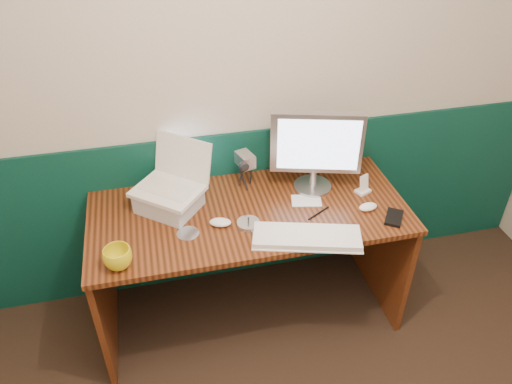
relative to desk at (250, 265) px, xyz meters
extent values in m
cube|color=beige|center=(0.16, 0.37, 0.88)|extent=(3.50, 0.04, 2.50)
cube|color=#073129|center=(0.16, 0.36, 0.12)|extent=(3.48, 0.02, 1.00)
cube|color=#321709|center=(0.00, 0.00, 0.00)|extent=(1.60, 0.70, 0.75)
cube|color=silver|center=(-0.39, 0.11, 0.42)|extent=(0.36, 0.36, 0.10)
cube|color=white|center=(0.21, -0.28, 0.39)|extent=(0.52, 0.30, 0.03)
ellipsoid|color=white|center=(0.59, -0.13, 0.39)|extent=(0.11, 0.07, 0.03)
ellipsoid|color=white|center=(-0.16, -0.08, 0.39)|extent=(0.12, 0.09, 0.04)
imported|color=yellow|center=(-0.64, -0.26, 0.42)|extent=(0.16, 0.16, 0.10)
cylinder|color=silver|center=(-0.03, -0.12, 0.39)|extent=(0.11, 0.11, 0.02)
cylinder|color=#B6BBC7|center=(-0.32, -0.11, 0.38)|extent=(0.11, 0.11, 0.00)
cylinder|color=black|center=(0.33, -0.10, 0.38)|extent=(0.13, 0.08, 0.01)
cube|color=white|center=(0.30, 0.01, 0.38)|extent=(0.17, 0.13, 0.00)
cube|color=white|center=(0.62, 0.02, 0.38)|extent=(0.09, 0.08, 0.01)
cube|color=white|center=(0.62, 0.02, 0.43)|extent=(0.06, 0.04, 0.09)
cube|color=black|center=(0.68, -0.23, 0.38)|extent=(0.14, 0.15, 0.02)
camera|label=1|loc=(-0.42, -1.94, 1.92)|focal=35.00mm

